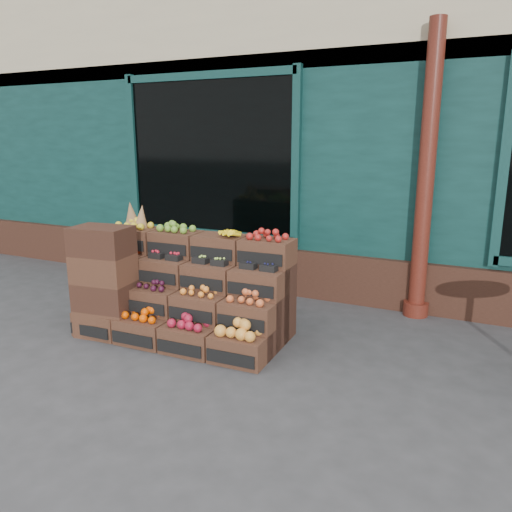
% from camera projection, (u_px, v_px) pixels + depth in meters
% --- Properties ---
extents(ground, '(60.00, 60.00, 0.00)m').
position_uv_depth(ground, '(242.00, 366.00, 4.49)').
color(ground, '#363639').
rests_on(ground, ground).
extents(shop_facade, '(12.00, 6.24, 4.80)m').
position_uv_depth(shop_facade, '(380.00, 113.00, 8.41)').
color(shop_facade, '#0E322F').
rests_on(shop_facade, ground).
extents(crate_display, '(2.14, 1.09, 1.32)m').
position_uv_depth(crate_display, '(188.00, 295.00, 5.19)').
color(crate_display, '#44281B').
rests_on(crate_display, ground).
extents(spare_crates, '(0.62, 0.46, 1.14)m').
position_uv_depth(spare_crates, '(105.00, 282.00, 5.08)').
color(spare_crates, '#44281B').
rests_on(spare_crates, ground).
extents(shopkeeper, '(0.77, 0.54, 1.98)m').
position_uv_depth(shopkeeper, '(215.00, 206.00, 7.51)').
color(shopkeeper, '#1C6428').
rests_on(shopkeeper, ground).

